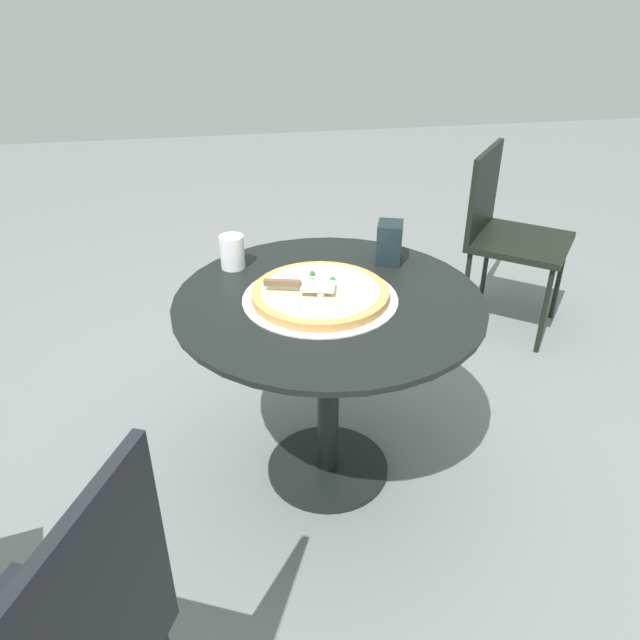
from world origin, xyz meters
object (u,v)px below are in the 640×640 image
(patio_chair_corner, at_px, (506,227))
(patio_table, at_px, (329,342))
(napkin_dispenser, at_px, (389,243))
(pizza_on_tray, at_px, (320,294))
(pizza_server, at_px, (299,284))
(drinking_cup, at_px, (232,252))

(patio_chair_corner, bearing_deg, patio_table, 131.54)
(patio_table, bearing_deg, napkin_dispenser, -47.96)
(pizza_on_tray, bearing_deg, napkin_dispenser, -51.38)
(patio_table, distance_m, pizza_server, 0.23)
(drinking_cup, xyz_separation_m, patio_chair_corner, (0.62, -1.28, -0.25))
(napkin_dispenser, height_order, patio_chair_corner, patio_chair_corner)
(patio_table, distance_m, pizza_on_tray, 0.18)
(pizza_server, bearing_deg, patio_table, -87.14)
(napkin_dispenser, bearing_deg, drinking_cup, -75.88)
(pizza_on_tray, xyz_separation_m, pizza_server, (-0.01, 0.06, 0.04))
(drinking_cup, bearing_deg, pizza_on_tray, -136.86)
(napkin_dispenser, xyz_separation_m, patio_chair_corner, (0.67, -0.76, -0.26))
(patio_chair_corner, bearing_deg, drinking_cup, 116.01)
(pizza_on_tray, distance_m, pizza_server, 0.08)
(pizza_on_tray, bearing_deg, pizza_server, 97.27)
(napkin_dispenser, relative_size, patio_chair_corner, 0.16)
(pizza_on_tray, height_order, drinking_cup, drinking_cup)
(patio_table, distance_m, napkin_dispenser, 0.40)
(patio_table, distance_m, patio_chair_corner, 1.35)
(drinking_cup, distance_m, patio_chair_corner, 1.45)
(patio_table, xyz_separation_m, patio_chair_corner, (0.89, -1.01, -0.03))
(pizza_on_tray, bearing_deg, drinking_cup, 43.14)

